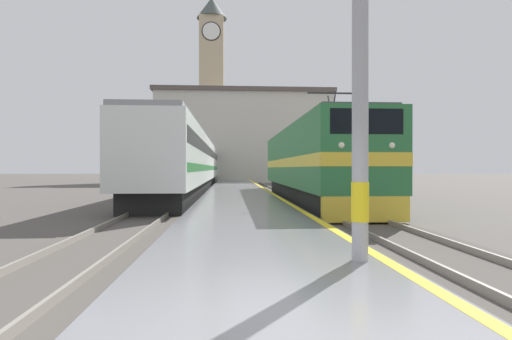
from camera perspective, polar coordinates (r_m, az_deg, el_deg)
name	(u,v)px	position (r m, az deg, el deg)	size (l,w,h in m)	color
ground_plane	(236,189)	(33.63, -2.82, -2.78)	(200.00, 200.00, 0.00)	#514C47
platform	(238,191)	(28.63, -2.66, -2.94)	(3.97, 140.00, 0.36)	slate
rail_track_near	(288,192)	(28.94, 4.66, -3.20)	(2.84, 140.00, 0.16)	#514C47
rail_track_far	(188,193)	(28.78, -9.68, -3.23)	(2.83, 140.00, 0.16)	#514C47
locomotive_train	(311,164)	(20.99, 7.87, 0.92)	(2.92, 17.16, 4.92)	black
passenger_train	(194,163)	(33.71, -8.80, 0.99)	(2.92, 39.40, 4.13)	black
catenary_mast	(367,23)	(6.67, 15.53, 19.58)	(2.55, 0.27, 7.23)	#9E9EA3
clock_tower	(212,84)	(61.82, -6.33, 12.16)	(4.47, 4.47, 27.54)	tan
station_building	(244,137)	(50.88, -1.78, 4.71)	(21.97, 8.03, 11.43)	beige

